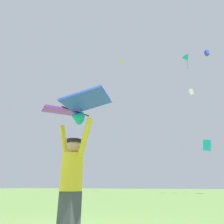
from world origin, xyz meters
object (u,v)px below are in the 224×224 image
at_px(held_stunt_kite, 73,109).
at_px(distant_kite_teal_mid_left, 207,145).
at_px(distant_kite_white_far_center, 191,92).
at_px(distant_kite_yellow_low_right, 121,62).
at_px(kite_flyer_person, 71,183).
at_px(distant_kite_teal_high_left, 186,58).
at_px(distant_kite_blue_low_left, 207,53).

relative_size(held_stunt_kite, distant_kite_teal_mid_left, 1.07).
bearing_deg(distant_kite_white_far_center, distant_kite_yellow_low_right, 176.52).
bearing_deg(kite_flyer_person, distant_kite_white_far_center, 83.29).
distance_m(distant_kite_teal_high_left, distant_kite_blue_low_left, 6.46).
xyz_separation_m(distant_kite_yellow_low_right, distant_kite_blue_low_left, (13.13, 3.04, 0.07)).
relative_size(held_stunt_kite, distant_kite_blue_low_left, 1.74).
distance_m(held_stunt_kite, distant_kite_teal_mid_left, 24.46).
distance_m(distant_kite_teal_mid_left, distant_kite_blue_low_left, 14.94).
height_order(held_stunt_kite, distant_kite_yellow_low_right, distant_kite_yellow_low_right).
height_order(kite_flyer_person, distant_kite_blue_low_left, distant_kite_blue_low_left).
height_order(distant_kite_yellow_low_right, distant_kite_blue_low_left, distant_kite_blue_low_left).
bearing_deg(distant_kite_yellow_low_right, distant_kite_blue_low_left, 13.03).
bearing_deg(distant_kite_white_far_center, distant_kite_blue_low_left, 48.38).
distance_m(held_stunt_kite, distant_kite_yellow_low_right, 30.11).
height_order(distant_kite_teal_high_left, distant_kite_blue_low_left, distant_kite_blue_low_left).
distance_m(distant_kite_teal_high_left, distant_kite_yellow_low_right, 10.56).
height_order(distant_kite_white_far_center, distant_kite_teal_high_left, distant_kite_teal_high_left).
relative_size(kite_flyer_person, distant_kite_white_far_center, 2.35).
distance_m(distant_kite_white_far_center, distant_kite_yellow_low_right, 12.57).
bearing_deg(held_stunt_kite, distant_kite_blue_low_left, 77.29).
relative_size(distant_kite_teal_mid_left, distant_kite_teal_high_left, 0.63).
xyz_separation_m(held_stunt_kite, distant_kite_blue_low_left, (5.89, 26.11, 18.01)).
relative_size(kite_flyer_person, distant_kite_yellow_low_right, 2.11).
height_order(kite_flyer_person, distant_kite_white_far_center, distant_kite_white_far_center).
xyz_separation_m(kite_flyer_person, distant_kite_teal_high_left, (2.70, 21.44, 15.99)).
height_order(distant_kite_teal_mid_left, distant_kite_teal_high_left, distant_kite_teal_high_left).
height_order(held_stunt_kite, distant_kite_teal_high_left, distant_kite_teal_high_left).
bearing_deg(distant_kite_blue_low_left, distant_kite_white_far_center, -131.62).
bearing_deg(distant_kite_teal_mid_left, distant_kite_yellow_low_right, -175.29).
relative_size(distant_kite_teal_high_left, distant_kite_blue_low_left, 2.59).
height_order(kite_flyer_person, held_stunt_kite, held_stunt_kite).
bearing_deg(kite_flyer_person, distant_kite_teal_high_left, 82.83).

